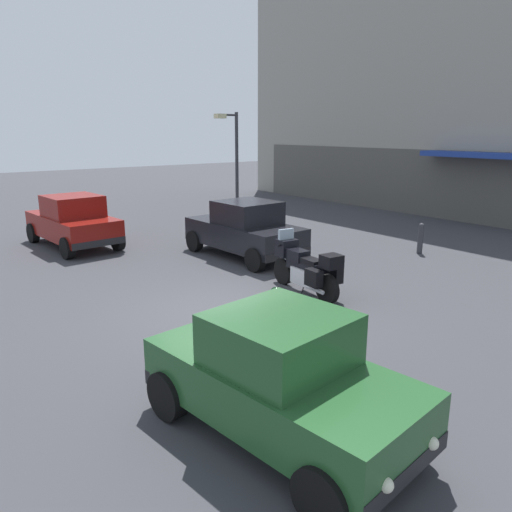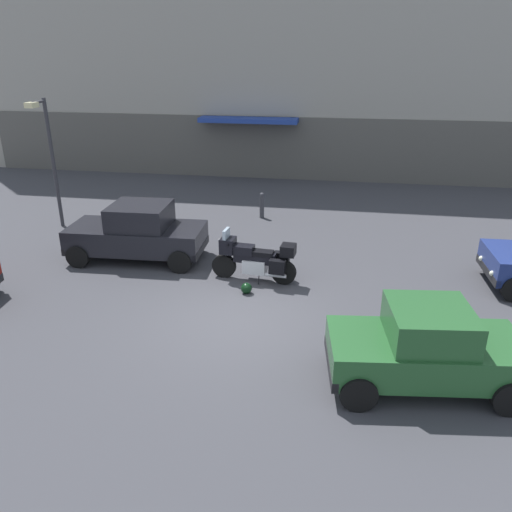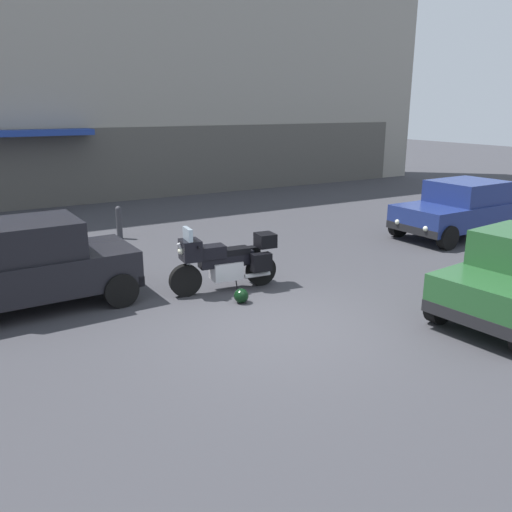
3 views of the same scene
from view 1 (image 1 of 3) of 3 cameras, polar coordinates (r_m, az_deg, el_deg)
name	(u,v)px [view 1 (image 1 of 3)]	position (r m, az deg, el deg)	size (l,w,h in m)	color
ground_plane	(227,313)	(9.97, -3.36, -6.69)	(80.00, 80.00, 0.00)	#38383D
motorcycle	(306,267)	(10.99, 5.80, -1.30)	(2.26, 0.83, 1.36)	black
helmet	(276,293)	(10.70, 2.32, -4.37)	(0.28, 0.28, 0.28)	black
car_hatchback_near	(245,229)	(14.17, -1.32, 3.11)	(3.93, 1.92, 1.64)	black
car_compact_side	(280,378)	(5.92, 2.78, -13.99)	(3.60, 2.06, 1.56)	#235128
car_wagon_end	(73,221)	(16.47, -20.58, 3.79)	(3.97, 2.05, 1.64)	maroon
streetlamp_curbside	(233,158)	(18.24, -2.67, 11.35)	(0.28, 0.94, 4.23)	#2D2D33
bollard_curbside	(421,237)	(15.40, 18.64, 2.06)	(0.16, 0.16, 0.93)	#333338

